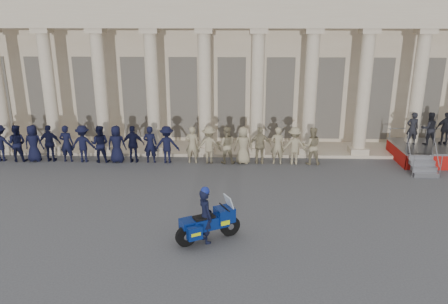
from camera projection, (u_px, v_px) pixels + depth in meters
ground at (226, 226)px, 14.91m from camera, size 90.00×90.00×0.00m
building at (233, 54)px, 27.58m from camera, size 40.00×12.50×9.00m
officer_rank at (132, 144)px, 21.11m from camera, size 18.49×0.69×1.82m
reviewing_stand at (438, 138)px, 21.17m from camera, size 3.91×3.83×2.40m
motorcycle at (209, 223)px, 13.82m from camera, size 2.02×1.43×1.42m
rider at (205, 215)px, 13.68m from camera, size 0.68×0.77×1.87m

